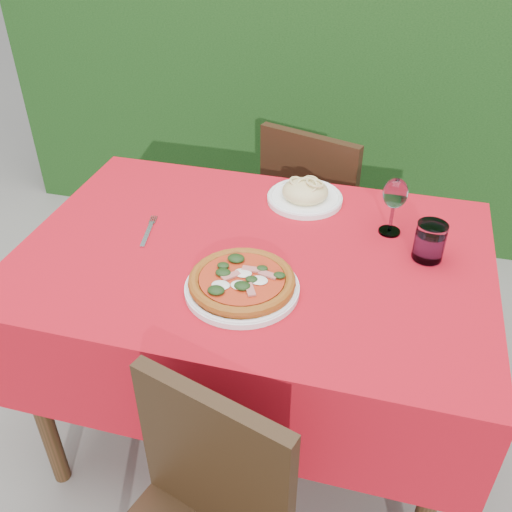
% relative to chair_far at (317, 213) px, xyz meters
% --- Properties ---
extents(ground, '(60.00, 60.00, 0.00)m').
position_rel_chair_far_xyz_m(ground, '(-0.07, -0.68, -0.48)').
color(ground, slate).
rests_on(ground, ground).
extents(hedge, '(3.20, 0.55, 1.78)m').
position_rel_chair_far_xyz_m(hedge, '(-0.07, 0.87, 0.44)').
color(hedge, black).
rests_on(hedge, ground).
extents(dining_table, '(1.26, 0.86, 0.75)m').
position_rel_chair_far_xyz_m(dining_table, '(-0.07, -0.68, 0.12)').
color(dining_table, '#422615').
rests_on(dining_table, ground).
extents(chair_far, '(0.48, 0.48, 0.84)m').
position_rel_chair_far_xyz_m(chair_far, '(0.00, 0.00, 0.00)').
color(chair_far, black).
rests_on(chair_far, ground).
extents(pizza_plate, '(0.33, 0.33, 0.05)m').
position_rel_chair_far_xyz_m(pizza_plate, '(-0.05, -0.85, 0.29)').
color(pizza_plate, white).
rests_on(pizza_plate, dining_table).
extents(pasta_plate, '(0.23, 0.23, 0.07)m').
position_rel_chair_far_xyz_m(pasta_plate, '(0.01, -0.38, 0.29)').
color(pasta_plate, white).
rests_on(pasta_plate, dining_table).
extents(water_glass, '(0.08, 0.08, 0.10)m').
position_rel_chair_far_xyz_m(water_glass, '(0.38, -0.59, 0.31)').
color(water_glass, white).
rests_on(water_glass, dining_table).
extents(wine_glass, '(0.07, 0.07, 0.17)m').
position_rel_chair_far_xyz_m(wine_glass, '(0.28, -0.49, 0.39)').
color(wine_glass, silver).
rests_on(wine_glass, dining_table).
extents(fork, '(0.05, 0.17, 0.00)m').
position_rel_chair_far_xyz_m(fork, '(-0.38, -0.68, 0.27)').
color(fork, '#B4B4BC').
rests_on(fork, dining_table).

